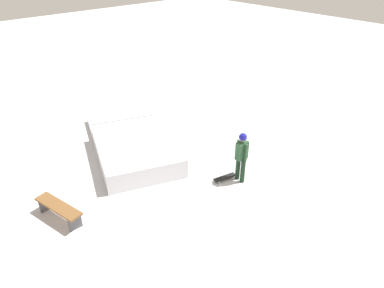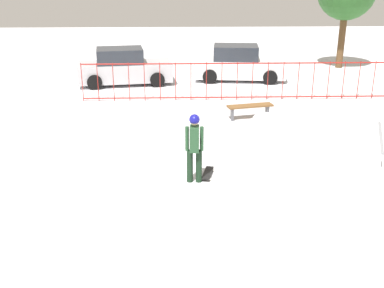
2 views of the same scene
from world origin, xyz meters
name	(u,v)px [view 1 (image 1 of 2)]	position (x,y,z in m)	size (l,w,h in m)	color
ground_plane	(152,172)	(0.00, 0.00, 0.00)	(60.00, 60.00, 0.00)	silver
skate_ramp	(133,144)	(1.53, -0.27, 0.32)	(5.97, 4.35, 0.74)	silver
skater	(242,154)	(-2.25, -1.85, 1.01)	(0.44, 0.39, 1.73)	black
skateboard	(225,177)	(-1.90, -1.52, 0.08)	(0.39, 0.82, 0.09)	black
park_bench	(59,209)	(-0.14, 3.27, 0.36)	(1.65, 0.75, 0.48)	brown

